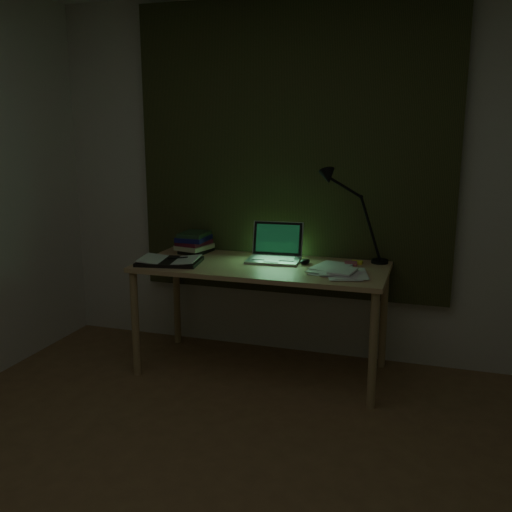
{
  "coord_description": "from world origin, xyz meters",
  "views": [
    {
      "loc": [
        0.97,
        -1.88,
        1.59
      ],
      "look_at": [
        -0.09,
        1.45,
        0.82
      ],
      "focal_mm": 40.0,
      "sensor_mm": 36.0,
      "label": 1
    }
  ],
  "objects_px": {
    "loose_papers": "(336,271)",
    "open_textbook": "(170,261)",
    "desk_lamp": "(382,218)",
    "laptop": "(274,243)",
    "book_stack": "(195,242)",
    "desk": "(261,319)"
  },
  "relations": [
    {
      "from": "laptop",
      "to": "loose_papers",
      "type": "height_order",
      "value": "laptop"
    },
    {
      "from": "loose_papers",
      "to": "open_textbook",
      "type": "bearing_deg",
      "value": -175.59
    },
    {
      "from": "open_textbook",
      "to": "book_stack",
      "type": "xyz_separation_m",
      "value": [
        0.02,
        0.36,
        0.06
      ]
    },
    {
      "from": "desk",
      "to": "loose_papers",
      "type": "relative_size",
      "value": 4.76
    },
    {
      "from": "book_stack",
      "to": "loose_papers",
      "type": "xyz_separation_m",
      "value": [
        1.06,
        -0.28,
        -0.07
      ]
    },
    {
      "from": "desk",
      "to": "laptop",
      "type": "height_order",
      "value": "laptop"
    },
    {
      "from": "open_textbook",
      "to": "desk_lamp",
      "type": "bearing_deg",
      "value": 8.58
    },
    {
      "from": "laptop",
      "to": "loose_papers",
      "type": "bearing_deg",
      "value": -25.78
    },
    {
      "from": "desk",
      "to": "book_stack",
      "type": "height_order",
      "value": "book_stack"
    },
    {
      "from": "book_stack",
      "to": "open_textbook",
      "type": "bearing_deg",
      "value": -93.42
    },
    {
      "from": "open_textbook",
      "to": "book_stack",
      "type": "bearing_deg",
      "value": 77.21
    },
    {
      "from": "desk",
      "to": "loose_papers",
      "type": "xyz_separation_m",
      "value": [
        0.49,
        -0.06,
        0.38
      ]
    },
    {
      "from": "book_stack",
      "to": "desk_lamp",
      "type": "bearing_deg",
      "value": 2.89
    },
    {
      "from": "desk",
      "to": "book_stack",
      "type": "distance_m",
      "value": 0.75
    },
    {
      "from": "laptop",
      "to": "loose_papers",
      "type": "relative_size",
      "value": 1.15
    },
    {
      "from": "laptop",
      "to": "desk_lamp",
      "type": "xyz_separation_m",
      "value": [
        0.68,
        0.17,
        0.17
      ]
    },
    {
      "from": "loose_papers",
      "to": "desk_lamp",
      "type": "bearing_deg",
      "value": 55.86
    },
    {
      "from": "book_stack",
      "to": "desk_lamp",
      "type": "distance_m",
      "value": 1.31
    },
    {
      "from": "laptop",
      "to": "book_stack",
      "type": "bearing_deg",
      "value": 165.93
    },
    {
      "from": "loose_papers",
      "to": "desk_lamp",
      "type": "height_order",
      "value": "desk_lamp"
    },
    {
      "from": "loose_papers",
      "to": "book_stack",
      "type": "bearing_deg",
      "value": 165.37
    },
    {
      "from": "laptop",
      "to": "desk_lamp",
      "type": "bearing_deg",
      "value": 9.41
    }
  ]
}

